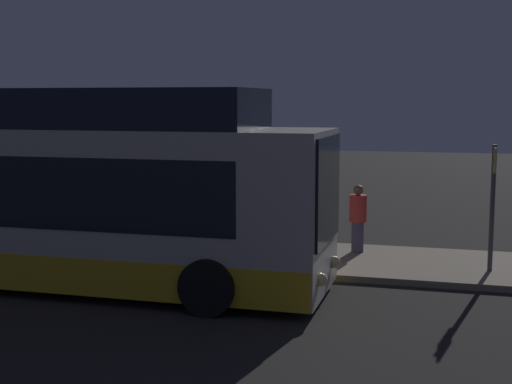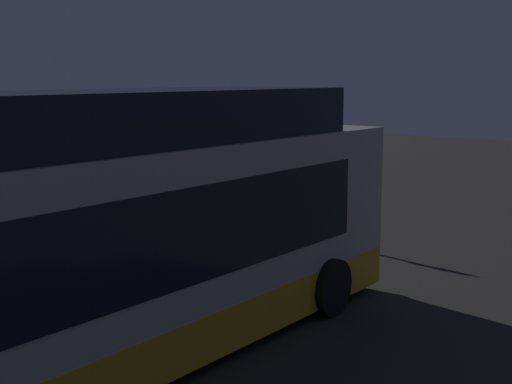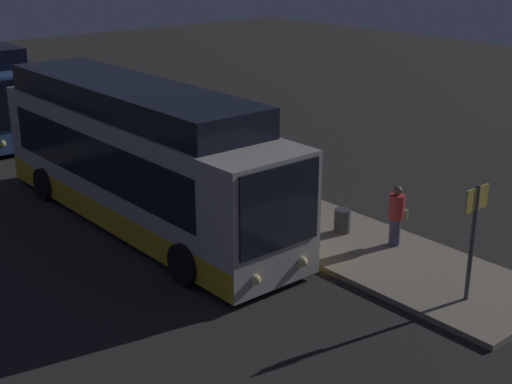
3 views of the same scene
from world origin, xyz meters
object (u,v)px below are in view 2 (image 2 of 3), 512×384
at_px(suitcase, 128,267).
at_px(trash_bin, 152,245).
at_px(sign_post, 292,165).
at_px(passenger_waiting, 145,240).
at_px(passenger_boarding, 183,209).
at_px(bus_lead, 98,248).

bearing_deg(suitcase, trash_bin, 31.15).
xyz_separation_m(suitcase, sign_post, (6.03, 0.28, 1.39)).
distance_m(suitcase, trash_bin, 1.89).
xyz_separation_m(passenger_waiting, suitcase, (0.08, 0.58, -0.63)).
distance_m(passenger_boarding, trash_bin, 1.62).
distance_m(passenger_waiting, sign_post, 6.22).
bearing_deg(passenger_boarding, sign_post, -23.57).
relative_size(bus_lead, sign_post, 4.39).
bearing_deg(sign_post, trash_bin, 170.96).
bearing_deg(trash_bin, passenger_waiting, -137.37).
xyz_separation_m(bus_lead, sign_post, (8.92, 2.87, 0.06)).
relative_size(passenger_waiting, suitcase, 1.98).
bearing_deg(trash_bin, bus_lead, -141.60).
bearing_deg(bus_lead, trash_bin, 38.40).
height_order(passenger_waiting, suitcase, passenger_waiting).
bearing_deg(sign_post, bus_lead, -162.17).
relative_size(bus_lead, passenger_waiting, 6.61).
bearing_deg(passenger_boarding, trash_bin, -165.82).
distance_m(passenger_waiting, trash_bin, 2.39).
bearing_deg(trash_bin, passenger_boarding, 16.64).
bearing_deg(passenger_waiting, bus_lead, 168.12).
distance_m(bus_lead, passenger_waiting, 3.53).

